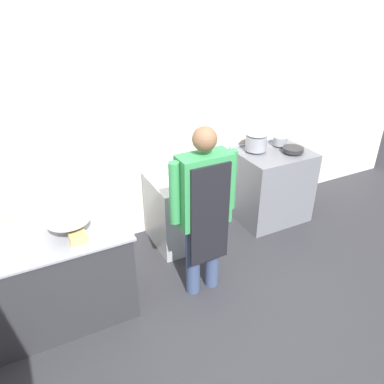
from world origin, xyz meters
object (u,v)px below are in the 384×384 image
(stove, at_px, (271,185))
(person_cook, at_px, (204,205))
(mixing_bowl, at_px, (69,226))
(saute_pan, at_px, (293,149))
(sauce_pot, at_px, (280,141))
(stock_pot, at_px, (256,141))
(fridge_unit, at_px, (177,211))
(plastic_tub, at_px, (78,237))

(stove, height_order, person_cook, person_cook)
(mixing_bowl, xyz_separation_m, saute_pan, (2.72, 0.43, 0.02))
(mixing_bowl, bearing_deg, sauce_pot, 13.89)
(person_cook, bearing_deg, sauce_pot, 30.14)
(person_cook, relative_size, sauce_pot, 9.63)
(person_cook, bearing_deg, stove, 29.41)
(sauce_pot, bearing_deg, stove, -144.31)
(mixing_bowl, distance_m, stock_pot, 2.45)
(stove, relative_size, mixing_bowl, 2.61)
(mixing_bowl, bearing_deg, saute_pan, 8.88)
(sauce_pot, bearing_deg, mixing_bowl, -166.11)
(stock_pot, height_order, sauce_pot, stock_pot)
(stove, height_order, fridge_unit, stove)
(stove, distance_m, sauce_pot, 0.57)
(stock_pot, bearing_deg, saute_pan, -33.82)
(fridge_unit, distance_m, sauce_pot, 1.58)
(stock_pot, xyz_separation_m, saute_pan, (0.37, -0.25, -0.09))
(fridge_unit, xyz_separation_m, sauce_pot, (1.47, 0.08, 0.58))
(stove, xyz_separation_m, mixing_bowl, (-2.55, -0.55, 0.48))
(plastic_tub, height_order, saute_pan, saute_pan)
(person_cook, relative_size, stock_pot, 6.58)
(fridge_unit, relative_size, sauce_pot, 4.64)
(stove, distance_m, saute_pan, 0.54)
(stove, relative_size, person_cook, 0.55)
(stock_pot, bearing_deg, person_cook, -142.86)
(fridge_unit, height_order, person_cook, person_cook)
(mixing_bowl, distance_m, plastic_tub, 0.16)
(mixing_bowl, bearing_deg, stock_pot, 15.97)
(stove, relative_size, saute_pan, 3.70)
(sauce_pot, bearing_deg, plastic_tub, -162.84)
(person_cook, xyz_separation_m, saute_pan, (1.59, 0.67, -0.00))
(plastic_tub, height_order, stock_pot, stock_pot)
(stove, xyz_separation_m, stock_pot, (-0.20, 0.13, 0.59))
(stove, distance_m, stock_pot, 0.63)
(mixing_bowl, height_order, sauce_pot, sauce_pot)
(mixing_bowl, relative_size, sauce_pot, 2.05)
(person_cook, relative_size, saute_pan, 6.68)
(fridge_unit, xyz_separation_m, person_cook, (-0.12, -0.84, 0.56))
(saute_pan, bearing_deg, person_cook, -157.01)
(stove, height_order, mixing_bowl, mixing_bowl)
(stove, bearing_deg, saute_pan, -35.20)
(fridge_unit, relative_size, plastic_tub, 6.04)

